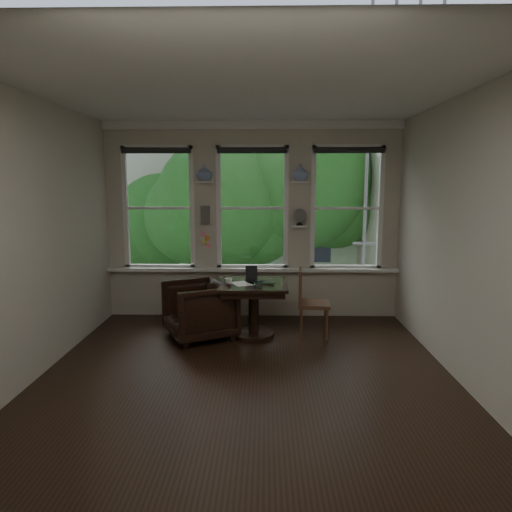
{
  "coord_description": "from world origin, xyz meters",
  "views": [
    {
      "loc": [
        0.2,
        -4.83,
        2.07
      ],
      "look_at": [
        0.08,
        0.9,
        1.16
      ],
      "focal_mm": 32.0,
      "sensor_mm": 36.0,
      "label": 1
    }
  ],
  "objects_px": {
    "table": "(254,310)",
    "mug": "(228,282)",
    "armchair_left": "(199,310)",
    "side_chair_right": "(314,303)",
    "laptop": "(260,283)"
  },
  "relations": [
    {
      "from": "table",
      "to": "mug",
      "type": "relative_size",
      "value": 9.28
    },
    {
      "from": "table",
      "to": "mug",
      "type": "bearing_deg",
      "value": -159.36
    },
    {
      "from": "table",
      "to": "armchair_left",
      "type": "distance_m",
      "value": 0.73
    },
    {
      "from": "side_chair_right",
      "to": "armchair_left",
      "type": "bearing_deg",
      "value": 98.26
    },
    {
      "from": "side_chair_right",
      "to": "mug",
      "type": "height_order",
      "value": "side_chair_right"
    },
    {
      "from": "mug",
      "to": "side_chair_right",
      "type": "bearing_deg",
      "value": 8.32
    },
    {
      "from": "table",
      "to": "side_chair_right",
      "type": "xyz_separation_m",
      "value": [
        0.82,
        0.04,
        0.09
      ]
    },
    {
      "from": "armchair_left",
      "to": "side_chair_right",
      "type": "bearing_deg",
      "value": 66.98
    },
    {
      "from": "armchair_left",
      "to": "laptop",
      "type": "xyz_separation_m",
      "value": [
        0.81,
        0.0,
        0.37
      ]
    },
    {
      "from": "mug",
      "to": "armchair_left",
      "type": "bearing_deg",
      "value": 172.36
    },
    {
      "from": "side_chair_right",
      "to": "laptop",
      "type": "relative_size",
      "value": 2.5
    },
    {
      "from": "table",
      "to": "side_chair_right",
      "type": "bearing_deg",
      "value": 3.09
    },
    {
      "from": "side_chair_right",
      "to": "laptop",
      "type": "bearing_deg",
      "value": 102.52
    },
    {
      "from": "laptop",
      "to": "mug",
      "type": "distance_m",
      "value": 0.42
    },
    {
      "from": "table",
      "to": "laptop",
      "type": "distance_m",
      "value": 0.4
    }
  ]
}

